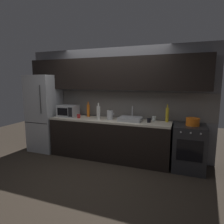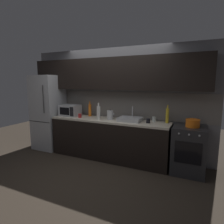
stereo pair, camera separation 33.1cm
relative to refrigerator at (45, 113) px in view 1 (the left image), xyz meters
name	(u,v)px [view 1 (the left image)]	position (x,y,z in m)	size (l,w,h in m)	color
ground_plane	(91,176)	(1.73, -0.90, -0.94)	(10.00, 10.00, 0.00)	#2D261E
back_wall	(113,90)	(1.73, 0.30, 0.61)	(4.45, 0.44, 2.50)	slate
counter_run	(108,139)	(1.73, 0.00, -0.49)	(2.71, 0.60, 0.90)	black
refrigerator	(45,113)	(0.00, 0.00, 0.00)	(0.68, 0.69, 1.89)	#ADAFB5
oven_range	(189,148)	(3.43, 0.00, -0.49)	(0.60, 0.62, 0.90)	#232326
microwave	(68,111)	(0.68, 0.02, 0.09)	(0.46, 0.35, 0.27)	#A8AAAF
sink_basin	(131,119)	(2.23, 0.03, 0.00)	(0.48, 0.38, 0.30)	#ADAFB5
kettle	(110,115)	(1.76, 0.01, 0.06)	(0.17, 0.14, 0.22)	#B7BABF
wine_bottle_yellow	(167,115)	(2.97, 0.18, 0.11)	(0.07, 0.07, 0.37)	gold
wine_bottle_orange	(88,110)	(1.14, 0.18, 0.11)	(0.07, 0.07, 0.36)	orange
wine_bottle_white	(98,113)	(1.54, -0.11, 0.11)	(0.08, 0.08, 0.37)	silver
mug_clear	(154,119)	(2.71, 0.19, 0.01)	(0.08, 0.08, 0.10)	silver
mug_red	(79,116)	(1.03, -0.09, 0.00)	(0.08, 0.08, 0.09)	#A82323
mug_dark	(149,120)	(2.63, -0.01, 0.00)	(0.08, 0.08, 0.09)	black
cooking_pot	(193,122)	(3.46, 0.00, 0.03)	(0.25, 0.25, 0.15)	orange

